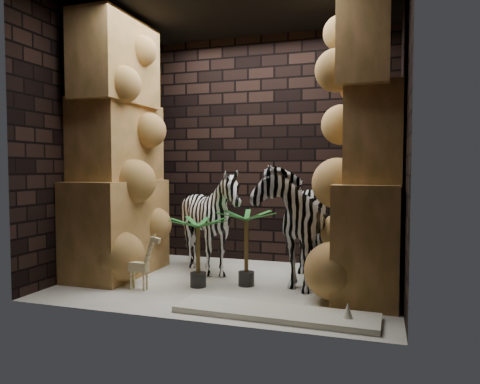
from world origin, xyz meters
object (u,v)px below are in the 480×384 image
(zebra_right, at_px, (293,212))
(palm_back, at_px, (198,252))
(giraffe_toy, at_px, (139,261))
(zebra_left, at_px, (210,227))
(palm_front, at_px, (246,248))
(surfboard, at_px, (275,313))

(zebra_right, bearing_deg, palm_back, -153.20)
(zebra_right, relative_size, giraffe_toy, 2.54)
(zebra_left, bearing_deg, palm_back, -86.27)
(palm_front, relative_size, palm_back, 1.10)
(zebra_left, height_order, surfboard, zebra_left)
(zebra_left, distance_m, palm_front, 0.67)
(zebra_left, xyz_separation_m, surfboard, (1.06, -1.22, -0.53))
(giraffe_toy, xyz_separation_m, palm_front, (1.01, 0.48, 0.11))
(palm_front, xyz_separation_m, surfboard, (0.51, -0.86, -0.38))
(zebra_right, relative_size, surfboard, 0.88)
(giraffe_toy, height_order, surfboard, giraffe_toy)
(palm_back, height_order, surfboard, palm_back)
(palm_front, height_order, surfboard, palm_front)
(surfboard, bearing_deg, zebra_right, 95.46)
(giraffe_toy, height_order, palm_back, palm_back)
(zebra_right, height_order, palm_back, zebra_right)
(zebra_left, distance_m, palm_back, 0.59)
(giraffe_toy, bearing_deg, palm_front, 28.41)
(zebra_right, xyz_separation_m, zebra_left, (-0.98, 0.01, -0.20))
(surfboard, bearing_deg, palm_front, 122.63)
(zebra_right, xyz_separation_m, giraffe_toy, (-1.45, -0.83, -0.46))
(zebra_right, distance_m, giraffe_toy, 1.73)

